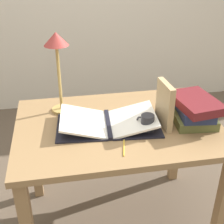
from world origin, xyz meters
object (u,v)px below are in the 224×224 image
book_stack_tall (195,110)px  book_standing_upright (165,105)px  open_book (108,122)px  coffee_mug (147,123)px  pencil (124,145)px  reading_lamp (57,52)px

book_stack_tall → book_standing_upright: 0.18m
open_book → book_standing_upright: bearing=-4.3°
book_standing_upright → coffee_mug: (-0.11, -0.04, -0.08)m
coffee_mug → pencil: coffee_mug is taller
open_book → pencil: (0.04, -0.21, -0.02)m
open_book → pencil: open_book is taller
book_stack_tall → pencil: book_stack_tall is taller
open_book → reading_lamp: reading_lamp is taller
book_stack_tall → reading_lamp: reading_lamp is taller
book_stack_tall → reading_lamp: bearing=158.6°
open_book → reading_lamp: bearing=142.4°
book_standing_upright → reading_lamp: size_ratio=0.53×
coffee_mug → book_standing_upright: bearing=21.3°
pencil → open_book: bearing=101.8°
open_book → pencil: size_ratio=3.38×
open_book → book_standing_upright: 0.32m
book_standing_upright → pencil: book_standing_upright is taller
coffee_mug → pencil: bearing=-142.1°
coffee_mug → reading_lamp: bearing=144.2°
book_stack_tall → pencil: bearing=-160.6°
open_book → reading_lamp: (-0.24, 0.23, 0.34)m
open_book → book_standing_upright: book_standing_upright is taller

